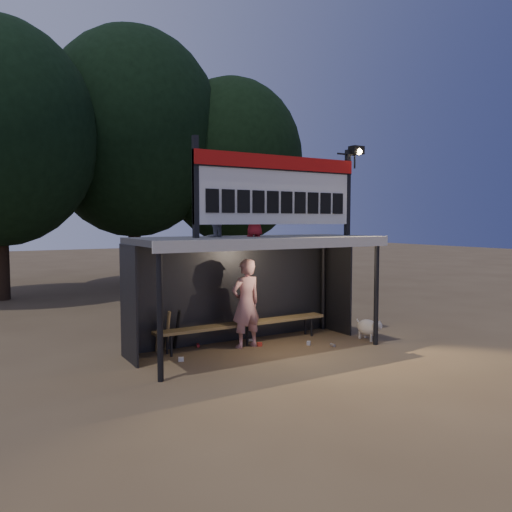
{
  "coord_description": "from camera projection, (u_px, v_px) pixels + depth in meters",
  "views": [
    {
      "loc": [
        -5.16,
        -8.61,
        2.63
      ],
      "look_at": [
        0.2,
        0.4,
        1.9
      ],
      "focal_mm": 35.0,
      "sensor_mm": 36.0,
      "label": 1
    }
  ],
  "objects": [
    {
      "name": "ground",
      "position": [
        258.0,
        350.0,
        10.2
      ],
      "size": [
        80.0,
        80.0,
        0.0
      ],
      "primitive_type": "plane",
      "color": "brown",
      "rests_on": "ground"
    },
    {
      "name": "player",
      "position": [
        246.0,
        303.0,
        10.37
      ],
      "size": [
        0.71,
        0.5,
        1.85
      ],
      "primitive_type": "imported",
      "rotation": [
        0.0,
        0.0,
        3.22
      ],
      "color": "silver",
      "rests_on": "ground"
    },
    {
      "name": "child_a",
      "position": [
        211.0,
        209.0,
        9.91
      ],
      "size": [
        0.69,
        0.68,
        1.13
      ],
      "primitive_type": "imported",
      "rotation": [
        0.0,
        0.0,
        3.85
      ],
      "color": "gray",
      "rests_on": "dugout_shelter"
    },
    {
      "name": "child_b",
      "position": [
        254.0,
        215.0,
        10.13
      ],
      "size": [
        0.44,
        0.29,
        0.87
      ],
      "primitive_type": "imported",
      "rotation": [
        0.0,
        0.0,
        3.1
      ],
      "color": "#AF1B22",
      "rests_on": "dugout_shelter"
    },
    {
      "name": "dugout_shelter",
      "position": [
        252.0,
        259.0,
        10.28
      ],
      "size": [
        5.1,
        2.08,
        2.32
      ],
      "color": "#38383B",
      "rests_on": "ground"
    },
    {
      "name": "scoreboard_assembly",
      "position": [
        281.0,
        188.0,
        10.24
      ],
      "size": [
        4.1,
        0.27,
        1.99
      ],
      "color": "black",
      "rests_on": "dugout_shelter"
    },
    {
      "name": "bench",
      "position": [
        244.0,
        324.0,
        10.64
      ],
      "size": [
        4.0,
        0.35,
        0.48
      ],
      "color": "olive",
      "rests_on": "ground"
    },
    {
      "name": "tree_mid",
      "position": [
        133.0,
        134.0,
        20.14
      ],
      "size": [
        7.22,
        7.22,
        10.36
      ],
      "color": "black",
      "rests_on": "ground"
    },
    {
      "name": "tree_right",
      "position": [
        232.0,
        162.0,
        21.39
      ],
      "size": [
        6.08,
        6.08,
        8.72
      ],
      "color": "black",
      "rests_on": "ground"
    },
    {
      "name": "dog",
      "position": [
        369.0,
        328.0,
        11.04
      ],
      "size": [
        0.36,
        0.81,
        0.49
      ],
      "color": "white",
      "rests_on": "ground"
    },
    {
      "name": "bats",
      "position": [
        168.0,
        331.0,
        10.04
      ],
      "size": [
        0.47,
        0.32,
        0.84
      ],
      "color": "#9E7D4A",
      "rests_on": "ground"
    },
    {
      "name": "litter",
      "position": [
        256.0,
        346.0,
        10.38
      ],
      "size": [
        3.25,
        1.55,
        0.08
      ],
      "color": "#B42C1E",
      "rests_on": "ground"
    }
  ]
}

